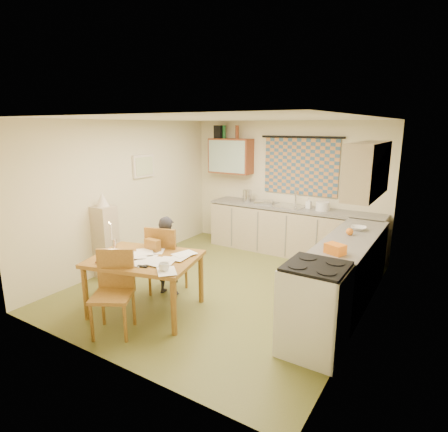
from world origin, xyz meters
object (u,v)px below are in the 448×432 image
Objects in this scene: dining_table at (146,284)px; shelf_stand at (106,242)px; chair_far at (168,272)px; person at (167,256)px; counter_right at (343,277)px; counter_back at (292,231)px; stove at (314,309)px.

dining_table is 1.32× the size of shelf_stand.
chair_far is 0.88× the size of person.
person reaches higher than counter_right.
counter_right is at bearing 18.62° from dining_table.
counter_back is 3.21× the size of chair_far.
shelf_stand is (-1.27, -0.02, 0.00)m from person.
dining_table is (-0.77, -3.16, -0.07)m from counter_back.
person is at bearing 84.76° from dining_table.
counter_back is at bearing 50.97° from shelf_stand.
counter_back is at bearing 129.15° from counter_right.
counter_right reaches higher than dining_table.
person is at bearing 172.74° from stove.
chair_far is (-2.30, 0.32, -0.18)m from stove.
shelf_stand is at bearing 144.22° from dining_table.
counter_back and counter_right have the same top height.
shelf_stand reaches higher than counter_back.
dining_table is 0.60m from chair_far.
shelf_stand is (-3.54, 0.27, 0.09)m from stove.
person is (-2.27, -0.87, 0.13)m from counter_right.
dining_table is at bearing 91.62° from person.
counter_right is 2.61m from dining_table.
chair_far is 0.27m from person.
counter_right is 1.16m from stove.
counter_right is (1.41, -1.73, -0.00)m from counter_back.
counter_right is at bearing -174.17° from chair_far.
stove is at bearing -64.02° from counter_back.
counter_back is 2.14× the size of dining_table.
stove is at bearing -90.00° from counter_right.
counter_back reaches higher than dining_table.
chair_far reaches higher than dining_table.
shelf_stand is at bearing -129.03° from counter_back.
counter_back is at bearing 115.98° from stove.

